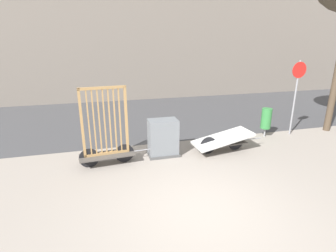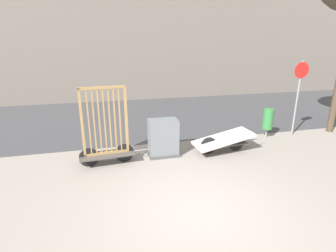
% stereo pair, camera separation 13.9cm
% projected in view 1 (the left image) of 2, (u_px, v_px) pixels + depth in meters
% --- Properties ---
extents(ground_plane, '(60.00, 60.00, 0.00)m').
position_uv_depth(ground_plane, '(202.00, 211.00, 5.38)').
color(ground_plane, gray).
extents(road_strip, '(56.00, 7.20, 0.01)m').
position_uv_depth(road_strip, '(141.00, 116.00, 12.28)').
color(road_strip, '#424244').
rests_on(road_strip, ground_plane).
extents(building_facade, '(48.00, 4.00, 9.57)m').
position_uv_depth(building_facade, '(124.00, 16.00, 15.96)').
color(building_facade, slate).
rests_on(building_facade, ground_plane).
extents(bike_cart_with_bedframe, '(2.22, 0.68, 2.21)m').
position_uv_depth(bike_cart_with_bedframe, '(106.00, 139.00, 7.19)').
color(bike_cart_with_bedframe, '#4C4742').
rests_on(bike_cart_with_bedframe, ground_plane).
extents(bike_cart_with_mattress, '(2.39, 0.93, 0.64)m').
position_uv_depth(bike_cart_with_mattress, '(223.00, 140.00, 8.17)').
color(bike_cart_with_mattress, '#4C4742').
rests_on(bike_cart_with_mattress, ground_plane).
extents(utility_cabinet, '(0.92, 0.60, 1.12)m').
position_uv_depth(utility_cabinet, '(163.00, 139.00, 7.88)').
color(utility_cabinet, '#4C4C4C').
rests_on(utility_cabinet, ground_plane).
extents(trash_bin, '(0.36, 0.36, 1.06)m').
position_uv_depth(trash_bin, '(266.00, 119.00, 9.39)').
color(trash_bin, gray).
rests_on(trash_bin, ground_plane).
extents(sign_post, '(0.56, 0.06, 2.71)m').
position_uv_depth(sign_post, '(296.00, 88.00, 9.33)').
color(sign_post, gray).
rests_on(sign_post, ground_plane).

